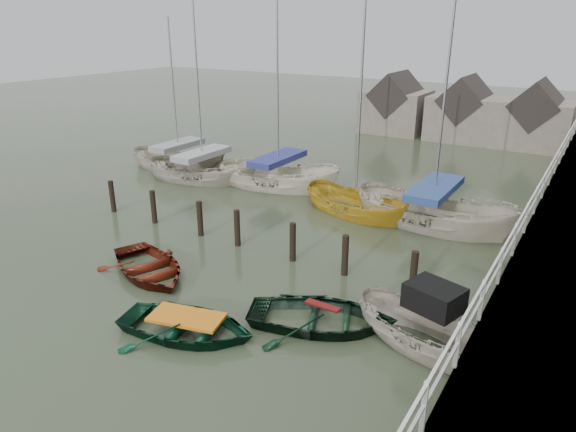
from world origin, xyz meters
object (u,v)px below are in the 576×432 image
Objects in this scene: rowboat_green at (188,334)px; motorboat at (427,346)px; sailboat_c at (355,213)px; sailboat_d at (431,224)px; rowboat_dkgreen at (322,326)px; sailboat_a at (204,179)px; sailboat_b at (278,186)px; sailboat_e at (179,168)px; rowboat_red at (150,274)px.

motorboat is (5.60, 2.75, 0.10)m from rowboat_green.
sailboat_d is (3.23, 0.42, 0.04)m from sailboat_c.
rowboat_dkgreen is 0.34× the size of sailboat_d.
sailboat_b is (3.95, 1.11, -0.00)m from sailboat_a.
rowboat_green is 0.83× the size of motorboat.
sailboat_b is 5.07m from sailboat_c.
sailboat_a is 2.75m from sailboat_e.
sailboat_e is at bearing 53.73° from sailboat_a.
sailboat_a is at bearing -119.07° from sailboat_e.
sailboat_b reaches higher than sailboat_c.
sailboat_a reaches higher than rowboat_green.
motorboat is 0.42× the size of sailboat_a.
sailboat_e is (-6.54, -0.17, -0.00)m from sailboat_b.
rowboat_green is 13.13m from sailboat_b.
sailboat_b is (-5.04, 12.12, 0.06)m from rowboat_green.
sailboat_a reaches higher than rowboat_dkgreen.
sailboat_c is (8.83, -0.26, -0.05)m from sailboat_a.
sailboat_a reaches higher than sailboat_c.
rowboat_red is at bearing 175.10° from sailboat_c.
rowboat_red is 9.42m from sailboat_c.
rowboat_dkgreen is 0.37× the size of sailboat_a.
sailboat_a is at bearing 94.75° from sailboat_b.
rowboat_red is 0.42× the size of sailboat_e.
sailboat_e is (-2.59, 0.94, -0.00)m from sailboat_a.
rowboat_dkgreen is at bearing -175.09° from sailboat_d.
sailboat_d is at bearing -24.48° from rowboat_dkgreen.
motorboat is 19.48m from sailboat_e.
sailboat_d is (8.11, -0.95, -0.00)m from sailboat_b.
sailboat_c reaches higher than rowboat_green.
rowboat_green is 0.93× the size of rowboat_dkgreen.
sailboat_c is (-3.00, 8.48, 0.02)m from rowboat_dkgreen.
motorboat is 8.79m from sailboat_d.
rowboat_dkgreen is 12.62m from sailboat_b.
rowboat_red is 11.32m from sailboat_d.
sailboat_c is 1.09× the size of sailboat_e.
sailboat_c is at bearing -108.04° from sailboat_a.
rowboat_red is at bearing 70.18° from rowboat_dkgreen.
sailboat_e is (-17.18, 9.19, -0.04)m from motorboat.
motorboat is 16.76m from sailboat_a.
sailboat_c is at bearing 1.92° from rowboat_red.
rowboat_dkgreen is (6.29, 0.35, 0.00)m from rowboat_red.
rowboat_green is at bearing -145.02° from sailboat_e.
rowboat_dkgreen reaches higher than rowboat_red.
rowboat_red is 0.35× the size of sailboat_a.
sailboat_a is 1.09× the size of sailboat_c.
sailboat_e reaches higher than rowboat_red.
sailboat_a reaches higher than rowboat_red.
sailboat_e is (-8.13, 10.03, 0.06)m from rowboat_red.
rowboat_red is 0.85× the size of motorboat.
motorboat reaches higher than rowboat_red.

